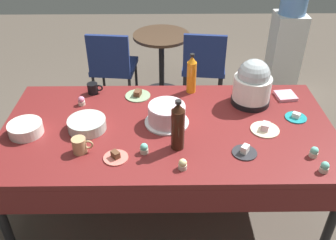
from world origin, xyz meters
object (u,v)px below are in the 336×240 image
at_px(glass_salad_bowl, 87,124).
at_px(dessert_plate_cream, 265,128).
at_px(coffee_mug_black, 93,88).
at_px(water_cooler, 286,42).
at_px(dessert_plate_teal, 296,117).
at_px(cupcake_mint, 81,101).
at_px(slow_cooker, 252,84).
at_px(cupcake_berry, 325,167).
at_px(soda_bottle_cola, 178,126).
at_px(soda_bottle_orange_juice, 192,75).
at_px(cupcake_cocoa, 183,164).
at_px(coffee_mug_tan, 80,145).
at_px(dessert_plate_sage, 138,95).
at_px(maroon_chair_left, 112,64).
at_px(cupcake_lemon, 144,148).
at_px(dessert_plate_charcoal, 245,151).
at_px(potluck_table, 168,134).
at_px(dessert_plate_coral, 116,157).
at_px(maroon_chair_right, 204,63).
at_px(cupcake_rose, 314,152).
at_px(frosted_layer_cake, 167,115).

height_order(glass_salad_bowl, dessert_plate_cream, glass_salad_bowl).
bearing_deg(coffee_mug_black, water_cooler, 35.95).
distance_m(dessert_plate_teal, cupcake_mint, 1.51).
relative_size(slow_cooker, cupcake_berry, 5.04).
relative_size(soda_bottle_cola, soda_bottle_orange_juice, 1.07).
bearing_deg(glass_salad_bowl, cupcake_cocoa, -32.93).
bearing_deg(coffee_mug_tan, dessert_plate_teal, 13.71).
height_order(dessert_plate_sage, soda_bottle_cola, soda_bottle_cola).
height_order(coffee_mug_black, maroon_chair_left, maroon_chair_left).
bearing_deg(water_cooler, slow_cooker, -115.44).
distance_m(cupcake_lemon, soda_bottle_orange_juice, 0.81).
relative_size(dessert_plate_charcoal, cupcake_cocoa, 2.24).
distance_m(slow_cooker, dessert_plate_cream, 0.37).
distance_m(potluck_table, dessert_plate_teal, 0.89).
xyz_separation_m(soda_bottle_cola, coffee_mug_black, (-0.62, 0.66, -0.12)).
relative_size(slow_cooker, cupcake_mint, 5.04).
distance_m(dessert_plate_coral, soda_bottle_orange_juice, 0.93).
bearing_deg(soda_bottle_cola, dessert_plate_teal, 20.37).
xyz_separation_m(dessert_plate_charcoal, soda_bottle_orange_juice, (-0.28, 0.74, 0.13)).
xyz_separation_m(dessert_plate_coral, dessert_plate_charcoal, (0.77, 0.04, 0.00)).
height_order(potluck_table, cupcake_cocoa, cupcake_cocoa).
height_order(potluck_table, cupcake_berry, cupcake_berry).
height_order(glass_salad_bowl, cupcake_lemon, glass_salad_bowl).
relative_size(cupcake_berry, soda_bottle_orange_juice, 0.22).
bearing_deg(dessert_plate_charcoal, dessert_plate_teal, 41.30).
relative_size(potluck_table, maroon_chair_right, 2.59).
distance_m(soda_bottle_cola, soda_bottle_orange_juice, 0.69).
xyz_separation_m(cupcake_mint, cupcake_rose, (1.48, -0.59, 0.00)).
height_order(dessert_plate_sage, cupcake_cocoa, cupcake_cocoa).
height_order(dessert_plate_coral, dessert_plate_charcoal, dessert_plate_charcoal).
xyz_separation_m(potluck_table, cupcake_cocoa, (0.08, -0.42, 0.09)).
bearing_deg(cupcake_mint, soda_bottle_orange_juice, 12.75).
bearing_deg(dessert_plate_charcoal, cupcake_cocoa, -160.72).
height_order(cupcake_rose, maroon_chair_right, maroon_chair_right).
distance_m(dessert_plate_cream, maroon_chair_right, 1.57).
relative_size(cupcake_cocoa, cupcake_rose, 1.00).
height_order(dessert_plate_coral, coffee_mug_tan, coffee_mug_tan).
bearing_deg(cupcake_mint, dessert_plate_charcoal, -27.45).
distance_m(cupcake_mint, maroon_chair_right, 1.60).
bearing_deg(soda_bottle_cola, dessert_plate_coral, -164.57).
bearing_deg(soda_bottle_orange_juice, dessert_plate_coral, -122.39).
bearing_deg(cupcake_mint, potluck_table, -23.96).
relative_size(potluck_table, soda_bottle_cola, 6.57).
distance_m(potluck_table, soda_bottle_cola, 0.31).
xyz_separation_m(dessert_plate_coral, coffee_mug_black, (-0.25, 0.76, 0.03)).
distance_m(cupcake_cocoa, coffee_mug_black, 1.07).
height_order(potluck_table, dessert_plate_coral, dessert_plate_coral).
height_order(frosted_layer_cake, soda_bottle_orange_juice, soda_bottle_orange_juice).
bearing_deg(slow_cooker, soda_bottle_orange_juice, 158.15).
xyz_separation_m(potluck_table, slow_cooker, (0.60, 0.29, 0.22)).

